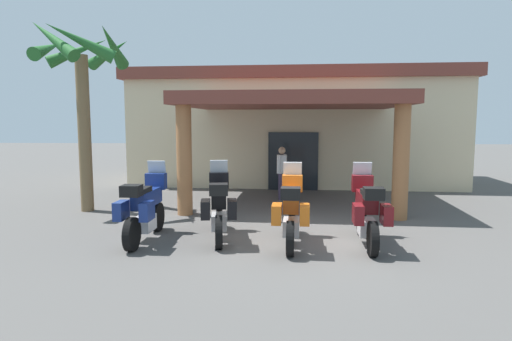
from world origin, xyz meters
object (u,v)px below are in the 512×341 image
Objects in this scene: motorcycle_black at (219,206)px; motorcycle_maroon at (367,211)px; motel_building at (294,126)px; palm_tree_roadside at (82,71)px; motorcycle_blue at (145,208)px; motorcycle_orange at (291,211)px; pedestrian at (282,169)px.

motorcycle_maroon is at bearing -103.95° from motorcycle_black.
motel_building is 8.91m from palm_tree_roadside.
motel_building reaches higher than motorcycle_black.
motorcycle_blue is 1.00× the size of motorcycle_black.
palm_tree_roadside reaches higher than motorcycle_orange.
motel_building is 9.43m from motorcycle_black.
motorcycle_orange is 0.43× the size of palm_tree_roadside.
motorcycle_maroon is at bearing -80.19° from motel_building.
palm_tree_roadside is (-5.59, 3.05, 3.15)m from motorcycle_orange.
motorcycle_black and motorcycle_maroon have the same top height.
palm_tree_roadside is (-4.07, 2.65, 3.15)m from motorcycle_black.
palm_tree_roadside is at bearing 69.79° from motorcycle_maroon.
palm_tree_roadside is (-7.11, 2.98, 3.15)m from motorcycle_maroon.
motorcycle_orange is 1.52m from motorcycle_maroon.
motel_building is 5.98× the size of motorcycle_orange.
motel_building is at bearing 9.63° from motorcycle_maroon.
motel_building is 6.00× the size of motorcycle_black.
motel_building is 9.64m from motorcycle_maroon.
motorcycle_black is (1.52, 0.26, 0.00)m from motorcycle_blue.
motorcycle_blue is 1.32× the size of pedestrian.
motorcycle_blue is 1.00× the size of motorcycle_maroon.
motorcycle_blue is 1.00× the size of motorcycle_orange.
motorcycle_black is 5.03m from pedestrian.
motorcycle_black is at bearing -98.85° from motel_building.
motorcycle_orange is (-0.35, -9.51, -1.59)m from motel_building.
motorcycle_maroon is (4.56, -0.07, 0.00)m from motorcycle_blue.
motorcycle_orange is (3.04, -0.14, 0.00)m from motorcycle_blue.
motorcycle_maroon is at bearing -45.19° from pedestrian.
palm_tree_roadside is at bearing 64.12° from motorcycle_orange.
palm_tree_roadside reaches higher than pedestrian.
motel_building is 4.50m from pedestrian.
pedestrian is (2.86, 5.09, 0.27)m from motorcycle_blue.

